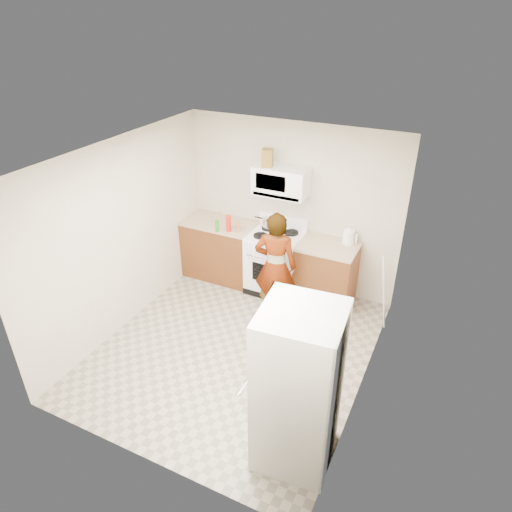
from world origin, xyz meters
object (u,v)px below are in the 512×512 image
Objects in this scene: microwave at (281,181)px; fridge at (298,389)px; gas_range at (276,261)px; kettle at (349,237)px; saucepan at (270,223)px; person at (275,266)px.

fridge is at bearing -63.70° from microwave.
microwave reaches higher than gas_range.
kettle is (-0.33, 2.77, 0.18)m from fridge.
saucepan is at bearing 113.52° from fridge.
fridge is at bearing -62.59° from gas_range.
kettle is (1.01, 0.06, -0.67)m from microwave.
fridge reaches higher than kettle.
saucepan is (-1.17, -0.02, -0.01)m from kettle.
kettle is (0.76, 0.78, 0.25)m from person.
microwave is 3.25× the size of saucepan.
kettle is (1.01, 0.18, 0.55)m from gas_range.
gas_range is 0.71m from person.
fridge is at bearing -76.36° from kettle.
microwave reaches higher than saucepan.
saucepan is at bearing -74.31° from person.
microwave is 1.20m from person.
person is (0.25, -0.60, 0.30)m from gas_range.
microwave is 0.45× the size of fridge.
kettle is at bearing 3.25° from microwave.
microwave is 0.49× the size of person.
microwave is at bearing -83.92° from person.
microwave is at bearing 90.00° from gas_range.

